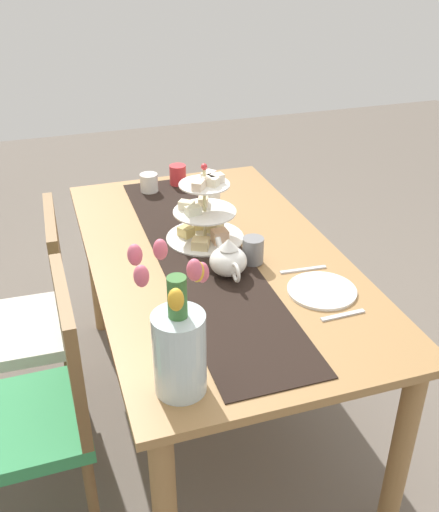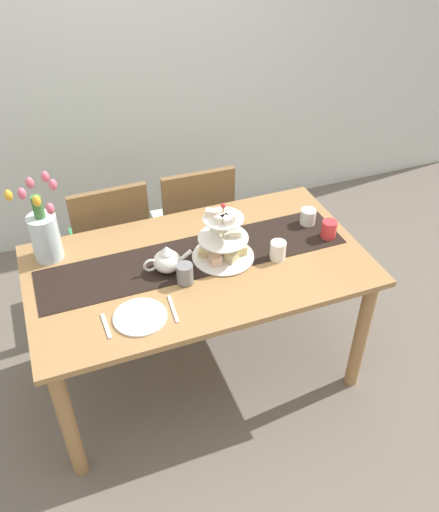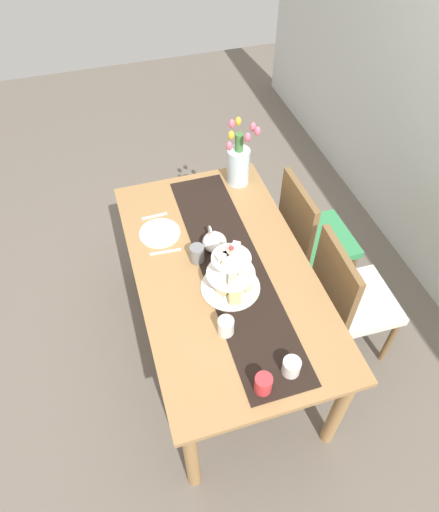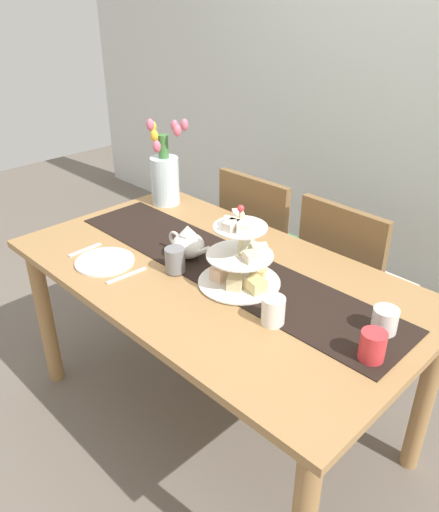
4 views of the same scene
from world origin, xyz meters
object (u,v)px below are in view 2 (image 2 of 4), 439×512
Objects in this scene: cream_jug at (308,217)px; mug_white_text at (278,251)px; dining_table at (199,280)px; dinner_plate_left at (140,317)px; mug_orange at (329,230)px; chair_right at (194,223)px; knife_left at (173,309)px; chair_left at (111,241)px; tiered_cake_stand at (223,241)px; teapot at (167,260)px; fork_left at (106,326)px; tulip_vase at (44,232)px; mug_grey at (185,274)px.

mug_white_text reaches higher than cream_jug.
cream_jug reaches higher than dining_table.
mug_orange is at bearing 12.28° from dinner_plate_left.
chair_right is 1.05m from knife_left.
chair_left is 5.35× the size of knife_left.
tiered_cake_stand is 1.79× the size of knife_left.
mug_orange reaches higher than knife_left.
dinner_plate_left is at bearing 180.00° from knife_left.
teapot is (-0.28, -0.00, -0.04)m from tiered_cake_stand.
dinner_plate_left is 0.15m from fork_left.
tiered_cake_stand is at bearing 157.08° from mug_white_text.
mug_white_text is at bearing -15.24° from dining_table.
knife_left is at bearing -113.31° from chair_right.
teapot is 0.58× the size of tulip_vase.
knife_left is 1.79× the size of mug_white_text.
teapot reaches higher than mug_grey.
mug_grey is at bearing -36.64° from tulip_vase.
chair_left is 6.07× the size of fork_left.
teapot is 0.12m from mug_grey.
mug_grey is at bearing -110.85° from chair_right.
knife_left reaches higher than dining_table.
dining_table is 3.89× the size of tulip_vase.
teapot is at bearing 115.08° from mug_grey.
mug_orange is (0.68, -0.04, 0.16)m from dining_table.
chair_right is 1.19m from fork_left.
chair_right reaches higher than mug_white_text.
mug_white_text is (0.47, 0.01, -0.00)m from mug_grey.
knife_left is at bearing -127.97° from dining_table.
mug_grey is at bearing -174.58° from mug_orange.
mug_grey is (-0.74, -0.22, 0.01)m from cream_jug.
chair_right is 0.91m from mug_orange.
dining_table is at bearing 27.84° from fork_left.
tiered_cake_stand is at bearing 0.17° from teapot.
knife_left is (0.14, 0.00, -0.00)m from dinner_plate_left.
chair_right is 2.99× the size of tiered_cake_stand.
cream_jug is at bearing -52.12° from chair_right.
mug_orange is at bearing -3.80° from tiered_cake_stand.
chair_right is at bearing 53.50° from fork_left.
tiered_cake_stand is 2.03× the size of fork_left.
mug_orange is at bearing 5.42° from mug_grey.
cream_jug is 1.06m from dinner_plate_left.
tulip_vase reaches higher than tiered_cake_stand.
dining_table is 0.45m from dinner_plate_left.
dining_table is at bearing 36.80° from dinner_plate_left.
knife_left is 0.19m from mug_grey.
chair_left reaches higher than dining_table.
knife_left is (-0.05, -0.26, -0.06)m from teapot.
cream_jug is at bearing 9.55° from dining_table.
tulip_vase is at bearing 105.84° from fork_left.
mug_white_text is (0.17, -0.78, 0.30)m from chair_right.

